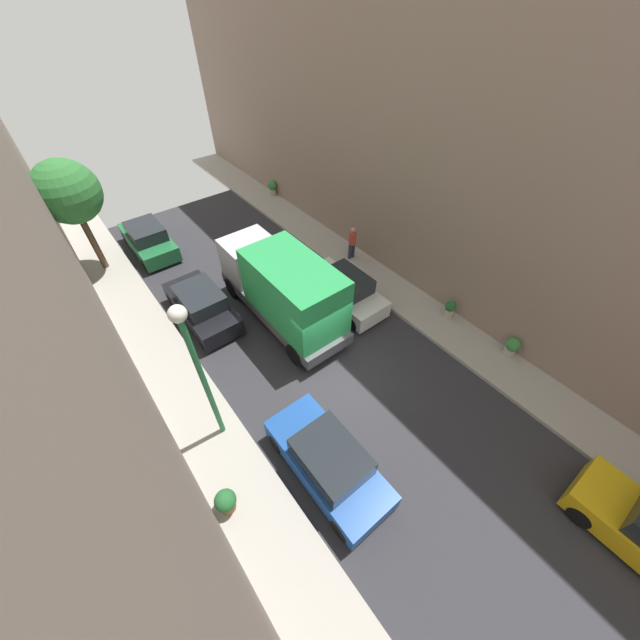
{
  "coord_description": "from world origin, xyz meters",
  "views": [
    {
      "loc": [
        -5.64,
        -6.14,
        11.17
      ],
      "look_at": [
        0.85,
        2.13,
        0.5
      ],
      "focal_mm": 20.25,
      "sensor_mm": 36.0,
      "label": 1
    }
  ],
  "objects_px": {
    "delivery_truck": "(283,288)",
    "potted_plant_3": "(226,502)",
    "potted_plant_0": "(272,187)",
    "potted_plant_5": "(512,347)",
    "parked_car_left_4": "(148,239)",
    "pedestrian": "(352,242)",
    "parked_car_left_3": "(202,305)",
    "potted_plant_1": "(450,309)",
    "lamp_post": "(196,361)",
    "parked_car_left_2": "(328,462)",
    "street_tree_0": "(67,193)",
    "parked_car_right_2": "(344,290)"
  },
  "relations": [
    {
      "from": "parked_car_right_2",
      "to": "potted_plant_0",
      "type": "bearing_deg",
      "value": 73.91
    },
    {
      "from": "potted_plant_1",
      "to": "lamp_post",
      "type": "height_order",
      "value": "lamp_post"
    },
    {
      "from": "parked_car_left_4",
      "to": "potted_plant_0",
      "type": "bearing_deg",
      "value": 7.99
    },
    {
      "from": "potted_plant_3",
      "to": "potted_plant_1",
      "type": "bearing_deg",
      "value": 5.45
    },
    {
      "from": "parked_car_left_2",
      "to": "parked_car_left_3",
      "type": "distance_m",
      "value": 8.53
    },
    {
      "from": "parked_car_left_3",
      "to": "potted_plant_3",
      "type": "relative_size",
      "value": 4.86
    },
    {
      "from": "pedestrian",
      "to": "potted_plant_5",
      "type": "relative_size",
      "value": 2.07
    },
    {
      "from": "parked_car_left_3",
      "to": "potted_plant_0",
      "type": "height_order",
      "value": "parked_car_left_3"
    },
    {
      "from": "potted_plant_1",
      "to": "lamp_post",
      "type": "distance_m",
      "value": 10.72
    },
    {
      "from": "potted_plant_1",
      "to": "potted_plant_3",
      "type": "xyz_separation_m",
      "value": [
        -11.14,
        -1.06,
        0.03
      ]
    },
    {
      "from": "potted_plant_5",
      "to": "lamp_post",
      "type": "distance_m",
      "value": 11.52
    },
    {
      "from": "potted_plant_3",
      "to": "potted_plant_5",
      "type": "distance_m",
      "value": 11.44
    },
    {
      "from": "parked_car_left_4",
      "to": "potted_plant_3",
      "type": "distance_m",
      "value": 14.34
    },
    {
      "from": "parked_car_right_2",
      "to": "street_tree_0",
      "type": "bearing_deg",
      "value": 130.05
    },
    {
      "from": "parked_car_right_2",
      "to": "potted_plant_1",
      "type": "height_order",
      "value": "parked_car_right_2"
    },
    {
      "from": "potted_plant_3",
      "to": "lamp_post",
      "type": "relative_size",
      "value": 0.15
    },
    {
      "from": "pedestrian",
      "to": "parked_car_left_2",
      "type": "bearing_deg",
      "value": -135.23
    },
    {
      "from": "parked_car_left_4",
      "to": "delivery_truck",
      "type": "height_order",
      "value": "delivery_truck"
    },
    {
      "from": "pedestrian",
      "to": "potted_plant_3",
      "type": "xyz_separation_m",
      "value": [
        -10.74,
        -6.89,
        -0.44
      ]
    },
    {
      "from": "pedestrian",
      "to": "potted_plant_5",
      "type": "bearing_deg",
      "value": -86.28
    },
    {
      "from": "lamp_post",
      "to": "street_tree_0",
      "type": "bearing_deg",
      "value": 92.34
    },
    {
      "from": "pedestrian",
      "to": "street_tree_0",
      "type": "bearing_deg",
      "value": 145.5
    },
    {
      "from": "parked_car_left_2",
      "to": "lamp_post",
      "type": "distance_m",
      "value": 4.81
    },
    {
      "from": "delivery_truck",
      "to": "potted_plant_0",
      "type": "xyz_separation_m",
      "value": [
        5.75,
        9.88,
        -1.14
      ]
    },
    {
      "from": "street_tree_0",
      "to": "lamp_post",
      "type": "distance_m",
      "value": 11.67
    },
    {
      "from": "parked_car_right_2",
      "to": "delivery_truck",
      "type": "xyz_separation_m",
      "value": [
        -2.7,
        0.69,
        1.07
      ]
    },
    {
      "from": "pedestrian",
      "to": "potted_plant_0",
      "type": "bearing_deg",
      "value": 85.91
    },
    {
      "from": "pedestrian",
      "to": "potted_plant_3",
      "type": "height_order",
      "value": "pedestrian"
    },
    {
      "from": "street_tree_0",
      "to": "delivery_truck",
      "type": "bearing_deg",
      "value": -59.33
    },
    {
      "from": "parked_car_left_4",
      "to": "pedestrian",
      "type": "height_order",
      "value": "pedestrian"
    },
    {
      "from": "delivery_truck",
      "to": "potted_plant_3",
      "type": "distance_m",
      "value": 7.83
    },
    {
      "from": "pedestrian",
      "to": "potted_plant_0",
      "type": "distance_m",
      "value": 8.38
    },
    {
      "from": "street_tree_0",
      "to": "lamp_post",
      "type": "xyz_separation_m",
      "value": [
        0.48,
        -11.66,
        -0.23
      ]
    },
    {
      "from": "potted_plant_1",
      "to": "potted_plant_3",
      "type": "height_order",
      "value": "potted_plant_3"
    },
    {
      "from": "street_tree_0",
      "to": "parked_car_left_3",
      "type": "bearing_deg",
      "value": -69.31
    },
    {
      "from": "potted_plant_0",
      "to": "delivery_truck",
      "type": "bearing_deg",
      "value": -120.2
    },
    {
      "from": "parked_car_left_3",
      "to": "lamp_post",
      "type": "relative_size",
      "value": 0.75
    },
    {
      "from": "parked_car_right_2",
      "to": "pedestrian",
      "type": "xyz_separation_m",
      "value": [
        2.45,
        2.22,
        0.35
      ]
    },
    {
      "from": "parked_car_left_4",
      "to": "street_tree_0",
      "type": "height_order",
      "value": "street_tree_0"
    },
    {
      "from": "parked_car_left_4",
      "to": "parked_car_right_2",
      "type": "bearing_deg",
      "value": -60.07
    },
    {
      "from": "potted_plant_0",
      "to": "potted_plant_5",
      "type": "xyz_separation_m",
      "value": [
        -0.03,
        -16.98,
        -0.05
      ]
    },
    {
      "from": "potted_plant_1",
      "to": "potted_plant_3",
      "type": "bearing_deg",
      "value": -174.55
    },
    {
      "from": "potted_plant_0",
      "to": "pedestrian",
      "type": "bearing_deg",
      "value": -94.09
    },
    {
      "from": "potted_plant_3",
      "to": "parked_car_left_4",
      "type": "bearing_deg",
      "value": 78.38
    },
    {
      "from": "parked_car_right_2",
      "to": "potted_plant_3",
      "type": "distance_m",
      "value": 9.51
    },
    {
      "from": "delivery_truck",
      "to": "parked_car_right_2",
      "type": "bearing_deg",
      "value": -14.34
    },
    {
      "from": "parked_car_left_2",
      "to": "lamp_post",
      "type": "height_order",
      "value": "lamp_post"
    },
    {
      "from": "lamp_post",
      "to": "parked_car_left_4",
      "type": "bearing_deg",
      "value": 80.85
    },
    {
      "from": "street_tree_0",
      "to": "lamp_post",
      "type": "relative_size",
      "value": 0.95
    },
    {
      "from": "pedestrian",
      "to": "potted_plant_3",
      "type": "relative_size",
      "value": 1.99
    }
  ]
}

